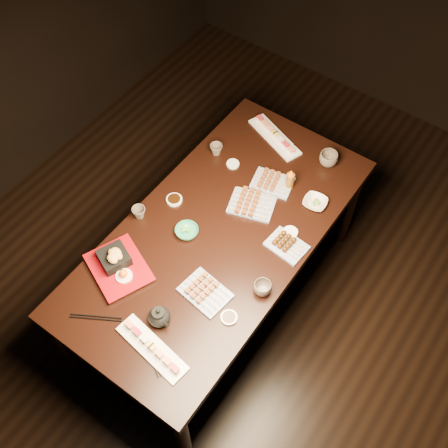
{
  "coord_description": "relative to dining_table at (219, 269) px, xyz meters",
  "views": [
    {
      "loc": [
        0.68,
        -0.96,
        3.16
      ],
      "look_at": [
        -0.27,
        0.36,
        0.77
      ],
      "focal_mm": 45.0,
      "sensor_mm": 36.0,
      "label": 1
    }
  ],
  "objects": [
    {
      "name": "chopsticks_near",
      "position": [
        -0.18,
        -0.72,
        0.38
      ],
      "size": [
        0.22,
        0.14,
        0.01
      ],
      "primitive_type": null,
      "rotation": [
        0.0,
        0.0,
        0.53
      ],
      "color": "black",
      "rests_on": "dining_table"
    },
    {
      "name": "teapot",
      "position": [
        0.07,
        -0.56,
        0.43
      ],
      "size": [
        0.15,
        0.15,
        0.1
      ],
      "primitive_type": null,
      "rotation": [
        0.0,
        0.0,
        -0.26
      ],
      "color": "black",
      "rests_on": "dining_table"
    },
    {
      "name": "sushi_platter_near",
      "position": [
        0.13,
        -0.68,
        0.4
      ],
      "size": [
        0.39,
        0.16,
        0.05
      ],
      "primitive_type": null,
      "rotation": [
        0.0,
        0.0,
        -0.14
      ],
      "color": "white",
      "rests_on": "dining_table"
    },
    {
      "name": "yakitori_plate_center",
      "position": [
        0.04,
        0.24,
        0.4
      ],
      "size": [
        0.28,
        0.23,
        0.06
      ],
      "primitive_type": null,
      "rotation": [
        0.0,
        0.0,
        0.31
      ],
      "color": "#828EB6",
      "rests_on": "dining_table"
    },
    {
      "name": "teacup_far_right",
      "position": [
        0.23,
        0.73,
        0.42
      ],
      "size": [
        0.14,
        0.14,
        0.08
      ],
      "primitive_type": "imported",
      "rotation": [
        0.0,
        0.0,
        -0.59
      ],
      "color": "#52483F",
      "rests_on": "dining_table"
    },
    {
      "name": "edamame_bowl_green",
      "position": [
        -0.13,
        -0.1,
        0.39
      ],
      "size": [
        0.14,
        0.14,
        0.04
      ],
      "primitive_type": "imported",
      "rotation": [
        0.0,
        0.0,
        0.21
      ],
      "color": "#2C8862",
      "rests_on": "dining_table"
    },
    {
      "name": "teacup_near_left",
      "position": [
        -0.4,
        -0.16,
        0.41
      ],
      "size": [
        0.08,
        0.08,
        0.07
      ],
      "primitive_type": "imported",
      "rotation": [
        0.0,
        0.0,
        0.07
      ],
      "color": "#52483F",
      "rests_on": "dining_table"
    },
    {
      "name": "dining_table",
      "position": [
        0.0,
        0.0,
        0.0
      ],
      "size": [
        1.2,
        1.93,
        0.75
      ],
      "primitive_type": "cube",
      "rotation": [
        0.0,
        0.0,
        -0.17
      ],
      "color": "black",
      "rests_on": "ground"
    },
    {
      "name": "sauce_dish_nw",
      "position": [
        -0.2,
        0.42,
        0.38
      ],
      "size": [
        0.09,
        0.09,
        0.01
      ],
      "primitive_type": "cylinder",
      "rotation": [
        0.0,
        0.0,
        0.23
      ],
      "color": "white",
      "rests_on": "dining_table"
    },
    {
      "name": "sushi_platter_far",
      "position": [
        -0.12,
        0.73,
        0.4
      ],
      "size": [
        0.39,
        0.23,
        0.05
      ],
      "primitive_type": null,
      "rotation": [
        0.0,
        0.0,
        2.78
      ],
      "color": "white",
      "rests_on": "dining_table"
    },
    {
      "name": "ground",
      "position": [
        0.27,
        -0.31,
        -0.38
      ],
      "size": [
        5.0,
        5.0,
        0.0
      ],
      "primitive_type": "plane",
      "color": "black",
      "rests_on": "ground"
    },
    {
      "name": "sauce_dish_west",
      "position": [
        -0.31,
        0.03,
        0.38
      ],
      "size": [
        0.09,
        0.09,
        0.02
      ],
      "primitive_type": "cylinder",
      "rotation": [
        0.0,
        0.0,
        0.02
      ],
      "color": "white",
      "rests_on": "dining_table"
    },
    {
      "name": "condiment_bottle",
      "position": [
        0.14,
        0.47,
        0.44
      ],
      "size": [
        0.05,
        0.05,
        0.14
      ],
      "primitive_type": "cylinder",
      "rotation": [
        0.0,
        0.0,
        0.02
      ],
      "color": "brown",
      "rests_on": "dining_table"
    },
    {
      "name": "sauce_dish_east",
      "position": [
        0.3,
        0.21,
        0.38
      ],
      "size": [
        0.08,
        0.08,
        0.01
      ],
      "primitive_type": "cylinder",
      "rotation": [
        0.0,
        0.0,
        -0.04
      ],
      "color": "white",
      "rests_on": "dining_table"
    },
    {
      "name": "teacup_mid_right",
      "position": [
        0.37,
        -0.15,
        0.41
      ],
      "size": [
        0.1,
        0.1,
        0.07
      ],
      "primitive_type": "imported",
      "rotation": [
        0.0,
        0.0,
        0.13
      ],
      "color": "#52483F",
      "rests_on": "dining_table"
    },
    {
      "name": "teacup_far_left",
      "position": [
        -0.33,
        0.43,
        0.41
      ],
      "size": [
        0.09,
        0.09,
        0.07
      ],
      "primitive_type": "imported",
      "rotation": [
        0.0,
        0.0,
        -0.23
      ],
      "color": "#52483F",
      "rests_on": "dining_table"
    },
    {
      "name": "yakitori_plate_right",
      "position": [
        0.15,
        -0.32,
        0.4
      ],
      "size": [
        0.25,
        0.2,
        0.06
      ],
      "primitive_type": null,
      "rotation": [
        0.0,
        0.0,
        -0.13
      ],
      "color": "#828EB6",
      "rests_on": "dining_table"
    },
    {
      "name": "yakitori_plate_left",
      "position": [
        0.05,
        0.43,
        0.4
      ],
      "size": [
        0.25,
        0.2,
        0.06
      ],
      "primitive_type": null,
      "rotation": [
        0.0,
        0.0,
        0.24
      ],
      "color": "#828EB6",
      "rests_on": "dining_table"
    },
    {
      "name": "tempura_tray",
      "position": [
        -0.27,
        -0.46,
        0.43
      ],
      "size": [
        0.39,
        0.35,
        0.11
      ],
      "primitive_type": null,
      "rotation": [
        0.0,
        0.0,
        -0.4
      ],
      "color": "black",
      "rests_on": "dining_table"
    },
    {
      "name": "tsukune_plate",
      "position": [
        0.33,
        0.13,
        0.4
      ],
      "size": [
        0.21,
        0.16,
        0.05
      ],
      "primitive_type": null,
      "rotation": [
        0.0,
        0.0,
        -0.09
      ],
      "color": "#828EB6",
      "rests_on": "dining_table"
    },
    {
      "name": "sauce_dish_se",
      "position": [
        0.32,
        -0.36,
        0.38
      ],
      "size": [
        0.1,
        0.1,
        0.01
      ],
      "primitive_type": "cylinder",
      "rotation": [
        0.0,
        0.0,
        -0.23
      ],
      "color": "white",
      "rests_on": "dining_table"
    },
    {
      "name": "chopsticks_se",
      "position": [
        0.14,
        -0.71,
        0.38
      ],
      "size": [
        0.21,
        0.14,
        0.01
      ],
      "primitive_type": null,
      "rotation": [
        0.0,
        0.0,
        -0.54
      ],
      "color": "black",
      "rests_on": "dining_table"
    },
    {
      "name": "edamame_bowl_cream",
      "position": [
        0.31,
        0.45,
        0.39
      ],
      "size": [
        0.14,
        0.14,
        0.03
      ],
      "primitive_type": "imported",
      "rotation": [
        0.0,
        0.0,
        0.12
      ],
      "color": "beige",
      "rests_on": "dining_table"
    }
  ]
}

